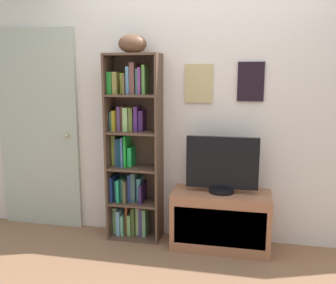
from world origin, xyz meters
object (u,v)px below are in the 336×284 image
object	(u,v)px
bookshelf	(132,152)
door	(39,130)
tv_stand	(221,220)
football	(132,44)
television	(222,166)

from	to	relation	value
bookshelf	door	xyz separation A→B (m)	(-0.98, 0.08, 0.16)
tv_stand	door	size ratio (longest dim) A/B	0.44
door	bookshelf	bearing A→B (deg)	-4.61
football	television	world-z (taller)	football
tv_stand	television	distance (m)	0.49
bookshelf	tv_stand	xyz separation A→B (m)	(0.84, -0.09, -0.56)
bookshelf	tv_stand	size ratio (longest dim) A/B	1.99
television	door	distance (m)	1.85
bookshelf	tv_stand	world-z (taller)	bookshelf
bookshelf	tv_stand	bearing A→B (deg)	-5.78
bookshelf	door	bearing A→B (deg)	175.39
tv_stand	television	world-z (taller)	television
tv_stand	door	distance (m)	1.97
football	television	xyz separation A→B (m)	(0.80, -0.05, -1.04)
football	tv_stand	world-z (taller)	football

